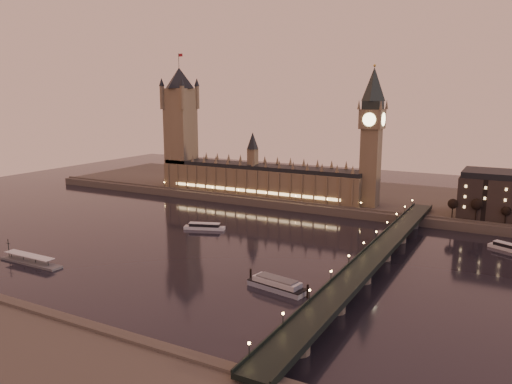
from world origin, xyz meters
TOP-DOWN VIEW (x-y plane):
  - ground at (0.00, 0.00)m, footprint 700.00×700.00m
  - far_embankment at (30.00, 165.00)m, footprint 560.00×130.00m
  - palace_of_westminster at (-40.12, 120.99)m, footprint 180.00×26.62m
  - victoria_tower at (-120.00, 121.00)m, footprint 31.68×31.68m
  - big_ben at (53.99, 120.99)m, footprint 17.68×17.68m
  - westminster_bridge at (91.61, 0.00)m, footprint 13.20×260.00m
  - bare_tree_0 at (116.69, 109.00)m, footprint 6.37×6.37m
  - bare_tree_1 at (131.29, 109.00)m, footprint 6.37×6.37m
  - bare_tree_2 at (145.88, 109.00)m, footprint 6.37×6.37m
  - cruise_boat_a at (-29.45, 24.32)m, footprint 27.72×14.93m
  - cruise_boat_b at (151.18, 69.82)m, footprint 22.74×15.29m
  - moored_barge at (59.73, -47.21)m, footprint 33.11×13.26m
  - pontoon_pier at (-71.86, -77.14)m, footprint 41.24×6.87m

SIDE VIEW (x-z plane):
  - ground at x=0.00m, z-range 0.00..0.00m
  - pontoon_pier at x=-71.86m, z-range -4.31..6.68m
  - cruise_boat_b at x=151.18m, z-range -0.25..3.93m
  - cruise_boat_a at x=-29.45m, z-range -0.26..4.12m
  - moored_barge at x=59.73m, z-range -0.48..5.69m
  - far_embankment at x=30.00m, z-range 0.00..6.00m
  - westminster_bridge at x=91.61m, z-range -2.13..13.17m
  - bare_tree_0 at x=116.69m, z-range 9.20..22.15m
  - bare_tree_1 at x=131.29m, z-range 9.20..22.15m
  - bare_tree_2 at x=145.88m, z-range 9.20..22.15m
  - palace_of_westminster at x=-40.12m, z-range -4.29..47.71m
  - big_ben at x=53.99m, z-range 11.95..115.95m
  - victoria_tower at x=-120.00m, z-range 6.79..124.79m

